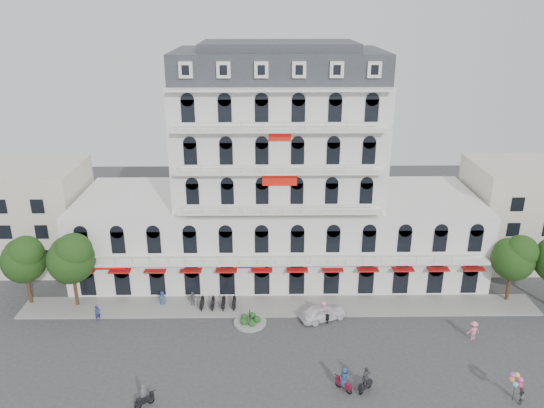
{
  "coord_description": "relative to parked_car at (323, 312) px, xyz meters",
  "views": [
    {
      "loc": [
        -1.38,
        -38.51,
        29.38
      ],
      "look_at": [
        -0.79,
        10.0,
        11.03
      ],
      "focal_mm": 35.0,
      "sensor_mm": 36.0,
      "label": 1
    }
  ],
  "objects": [
    {
      "name": "tree_west_outer",
      "position": [
        -30.18,
        3.3,
        4.55
      ],
      "size": [
        4.5,
        4.48,
        7.76
      ],
      "color": "#382314",
      "rests_on": "ground"
    },
    {
      "name": "main_building",
      "position": [
        -4.23,
        11.32,
        9.16
      ],
      "size": [
        45.0,
        15.0,
        25.8
      ],
      "color": "silver",
      "rests_on": "ground"
    },
    {
      "name": "tree_west_inner",
      "position": [
        -25.18,
        2.8,
        4.89
      ],
      "size": [
        4.76,
        4.76,
        8.25
      ],
      "color": "#382314",
      "rests_on": "ground"
    },
    {
      "name": "flank_building_west",
      "position": [
        -34.23,
        13.32,
        5.2
      ],
      "size": [
        14.0,
        10.0,
        12.0
      ],
      "primitive_type": "cube",
      "color": "beige",
      "rests_on": "ground"
    },
    {
      "name": "parked_car",
      "position": [
        0.0,
        0.0,
        0.0
      ],
      "size": [
        5.05,
        3.48,
        1.59
      ],
      "primitive_type": "imported",
      "rotation": [
        0.0,
        0.0,
        1.95
      ],
      "color": "white",
      "rests_on": "ground"
    },
    {
      "name": "parked_scooter_row",
      "position": [
        -10.58,
        2.12,
        -0.8
      ],
      "size": [
        4.4,
        1.8,
        1.1
      ],
      "primitive_type": null,
      "color": "black",
      "rests_on": "ground"
    },
    {
      "name": "rider_northeast",
      "position": [
        2.37,
        -10.49,
        0.4
      ],
      "size": [
        1.32,
        1.29,
        2.37
      ],
      "rotation": [
        0.0,
        0.0,
        3.91
      ],
      "color": "black",
      "rests_on": "ground"
    },
    {
      "name": "flank_building_east",
      "position": [
        25.77,
        13.32,
        5.2
      ],
      "size": [
        14.0,
        10.0,
        12.0
      ],
      "primitive_type": "cube",
      "color": "beige",
      "rests_on": "ground"
    },
    {
      "name": "sidewalk",
      "position": [
        -4.23,
        2.32,
        -0.72
      ],
      "size": [
        53.0,
        4.0,
        0.16
      ],
      "primitive_type": "cube",
      "color": "gray",
      "rests_on": "ground"
    },
    {
      "name": "rider_center",
      "position": [
        -0.02,
        -0.22,
        0.34
      ],
      "size": [
        1.11,
        1.51,
        2.15
      ],
      "rotation": [
        0.0,
        0.0,
        5.27
      ],
      "color": "black",
      "rests_on": "ground"
    },
    {
      "name": "traffic_island",
      "position": [
        -7.23,
        -0.68,
        -0.54
      ],
      "size": [
        3.2,
        3.2,
        1.6
      ],
      "color": "gray",
      "rests_on": "ground"
    },
    {
      "name": "pedestrian_left",
      "position": [
        -16.41,
        2.82,
        -0.0
      ],
      "size": [
        0.83,
        0.6,
        1.59
      ],
      "primitive_type": "imported",
      "rotation": [
        0.0,
        0.0,
        0.13
      ],
      "color": "navy",
      "rests_on": "ground"
    },
    {
      "name": "balloon_vendor",
      "position": [
        14.02,
        -11.91,
        0.54
      ],
      "size": [
        1.4,
        1.27,
        2.45
      ],
      "color": "#525057",
      "rests_on": "ground"
    },
    {
      "name": "pedestrian_right",
      "position": [
        13.62,
        -3.59,
        0.17
      ],
      "size": [
        1.36,
        0.93,
        1.93
      ],
      "primitive_type": "imported",
      "rotation": [
        0.0,
        0.0,
        3.33
      ],
      "color": "pink",
      "rests_on": "ground"
    },
    {
      "name": "rider_east",
      "position": [
        0.62,
        -10.4,
        0.3
      ],
      "size": [
        1.27,
        1.34,
        2.19
      ],
      "rotation": [
        0.0,
        0.0,
        2.31
      ],
      "color": "maroon",
      "rests_on": "ground"
    },
    {
      "name": "rider_west",
      "position": [
        -15.13,
        -12.02,
        0.1
      ],
      "size": [
        1.42,
        1.19,
        2.04
      ],
      "rotation": [
        0.0,
        0.0,
        0.66
      ],
      "color": "black",
      "rests_on": "ground"
    },
    {
      "name": "ground",
      "position": [
        -4.23,
        -6.68,
        -0.8
      ],
      "size": [
        120.0,
        120.0,
        0.0
      ],
      "primitive_type": "plane",
      "color": "#38383A",
      "rests_on": "ground"
    },
    {
      "name": "tree_east_inner",
      "position": [
        19.82,
        3.3,
        4.42
      ],
      "size": [
        4.4,
        4.37,
        7.57
      ],
      "color": "#382314",
      "rests_on": "ground"
    },
    {
      "name": "pedestrian_far",
      "position": [
        -22.27,
        0.02,
        0.04
      ],
      "size": [
        0.71,
        0.71,
        1.67
      ],
      "primitive_type": "imported",
      "rotation": [
        0.0,
        0.0,
        0.79
      ],
      "color": "navy",
      "rests_on": "ground"
    },
    {
      "name": "pedestrian_mid",
      "position": [
        -13.19,
        2.5,
        0.07
      ],
      "size": [
        1.03,
        0.46,
        1.73
      ],
      "primitive_type": "imported",
      "rotation": [
        0.0,
        0.0,
        3.17
      ],
      "color": "#5D5D65",
      "rests_on": "ground"
    }
  ]
}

